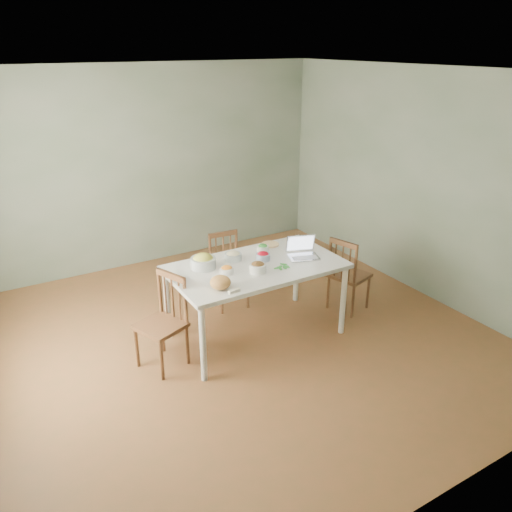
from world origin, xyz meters
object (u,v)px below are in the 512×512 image
chair_left (160,323)px  bowl_squash (203,261)px  bread_boule (220,282)px  chair_far (229,271)px  chair_right (350,273)px  dining_table (256,301)px  laptop (304,248)px

chair_left → bowl_squash: bearing=89.9°
bread_boule → bowl_squash: bearing=82.8°
chair_far → chair_right: chair_right is taller
dining_table → chair_right: size_ratio=1.95×
bowl_squash → laptop: (1.02, -0.31, 0.03)m
chair_far → bowl_squash: bowl_squash is taller
dining_table → chair_far: (0.07, 0.74, 0.03)m
chair_far → chair_right: (1.17, -0.78, 0.01)m
chair_far → dining_table: bearing=-90.5°
bread_boule → laptop: bearing=10.2°
chair_left → laptop: (1.60, -0.08, 0.47)m
chair_right → dining_table: bearing=71.9°
bread_boule → bowl_squash: size_ratio=0.77×
chair_left → bread_boule: bearing=40.0°
dining_table → laptop: laptop is taller
dining_table → bowl_squash: bearing=156.6°
chair_left → chair_far: bearing=102.0°
dining_table → chair_left: chair_left is taller
dining_table → chair_left: 1.07m
chair_right → laptop: laptop is taller
chair_right → bowl_squash: size_ratio=3.55×
chair_right → bread_boule: (-1.80, -0.25, 0.44)m
chair_far → chair_left: (-1.14, -0.75, 0.02)m
dining_table → chair_far: chair_far is taller
dining_table → laptop: 0.75m
dining_table → bowl_squash: 0.72m
bread_boule → bowl_squash: 0.51m
chair_right → bread_boule: size_ratio=4.62×
chair_right → bowl_squash: 1.81m
bowl_squash → laptop: laptop is taller
chair_left → chair_right: 2.31m
bread_boule → chair_left: bearing=151.4°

